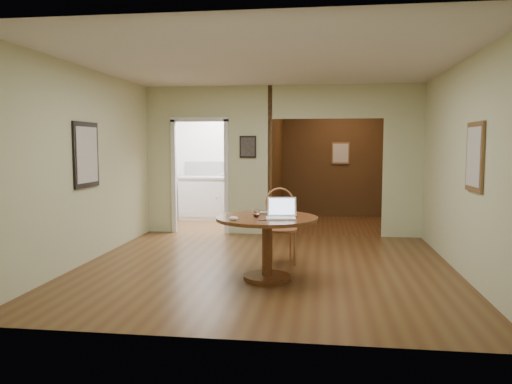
# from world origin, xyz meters

# --- Properties ---
(floor) EXTENTS (5.00, 5.00, 0.00)m
(floor) POSITION_xyz_m (0.00, 0.00, 0.00)
(floor) COLOR #4F2E16
(floor) RESTS_ON ground
(room_shell) EXTENTS (5.20, 7.50, 5.00)m
(room_shell) POSITION_xyz_m (-0.47, 3.10, 1.29)
(room_shell) COLOR silver
(room_shell) RESTS_ON ground
(dining_table) EXTENTS (1.23, 1.23, 0.77)m
(dining_table) POSITION_xyz_m (0.09, -0.57, 0.57)
(dining_table) COLOR brown
(dining_table) RESTS_ON ground
(chair) EXTENTS (0.53, 0.53, 1.04)m
(chair) POSITION_xyz_m (0.18, 0.34, 0.58)
(chair) COLOR #A6683B
(chair) RESTS_ON ground
(open_laptop) EXTENTS (0.37, 0.34, 0.24)m
(open_laptop) POSITION_xyz_m (0.27, -0.66, 0.84)
(open_laptop) COLOR white
(open_laptop) RESTS_ON dining_table
(closed_laptop) EXTENTS (0.40, 0.33, 0.03)m
(closed_laptop) POSITION_xyz_m (0.07, -0.35, 0.78)
(closed_laptop) COLOR #BAB9BF
(closed_laptop) RESTS_ON dining_table
(mouse) EXTENTS (0.12, 0.07, 0.05)m
(mouse) POSITION_xyz_m (-0.26, -0.93, 0.80)
(mouse) COLOR white
(mouse) RESTS_ON dining_table
(wine_glass) EXTENTS (0.09, 0.09, 0.10)m
(wine_glass) POSITION_xyz_m (-0.03, -0.63, 0.82)
(wine_glass) COLOR white
(wine_glass) RESTS_ON dining_table
(pen) EXTENTS (0.13, 0.07, 0.01)m
(pen) POSITION_xyz_m (0.08, -0.88, 0.77)
(pen) COLOR #0D0B51
(pen) RESTS_ON dining_table
(kitchen_cabinet) EXTENTS (2.06, 0.60, 0.94)m
(kitchen_cabinet) POSITION_xyz_m (-1.35, 4.20, 0.47)
(kitchen_cabinet) COLOR white
(kitchen_cabinet) RESTS_ON ground
(grocery_bag) EXTENTS (0.34, 0.30, 0.28)m
(grocery_bag) POSITION_xyz_m (-0.57, 4.20, 1.08)
(grocery_bag) COLOR tan
(grocery_bag) RESTS_ON kitchen_cabinet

